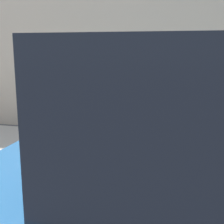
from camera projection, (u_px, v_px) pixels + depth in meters
The scene contains 3 objects.
sidewalk at pixel (149, 166), 4.50m from camera, with size 24.00×2.80×0.11m.
building_facade at pixel (166, 4), 5.91m from camera, with size 24.00×0.30×5.06m.
parking_meter at pixel (112, 102), 3.14m from camera, with size 0.23×0.16×1.53m.
Camera 1 is at (0.52, -2.05, 1.73)m, focal length 50.00 mm.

